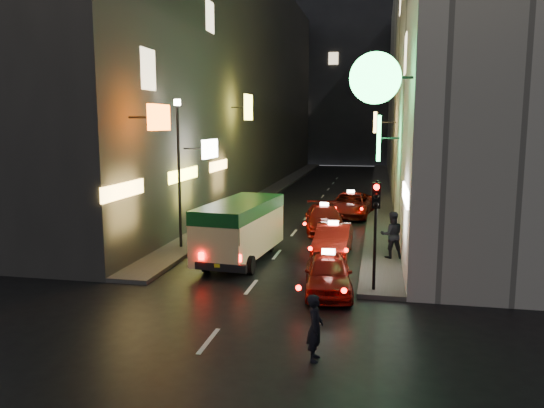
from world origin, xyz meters
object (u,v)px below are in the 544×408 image
Objects in this scene: minibus at (241,224)px; pedestrian_crossing at (315,323)px; taxi_near at (328,270)px; traffic_light at (376,212)px; lamp_post at (179,164)px.

minibus reaches higher than pedestrian_crossing.
taxi_near is 2.71× the size of pedestrian_crossing.
traffic_light is at bearing -13.87° from pedestrian_crossing.
pedestrian_crossing is at bearing -104.23° from traffic_light.
traffic_light is at bearing -28.91° from lamp_post.
lamp_post reaches higher than traffic_light.
minibus is 3.95m from lamp_post.
pedestrian_crossing is 5.47m from traffic_light.
minibus is 1.63× the size of traffic_light.
minibus is at bearing 148.06° from traffic_light.
taxi_near is 2.43m from traffic_light.
minibus is at bearing 139.32° from taxi_near.
lamp_post is (-6.75, 4.51, 2.99)m from taxi_near.
taxi_near is at bearing 2.42° from pedestrian_crossing.
traffic_light reaches higher than minibus.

